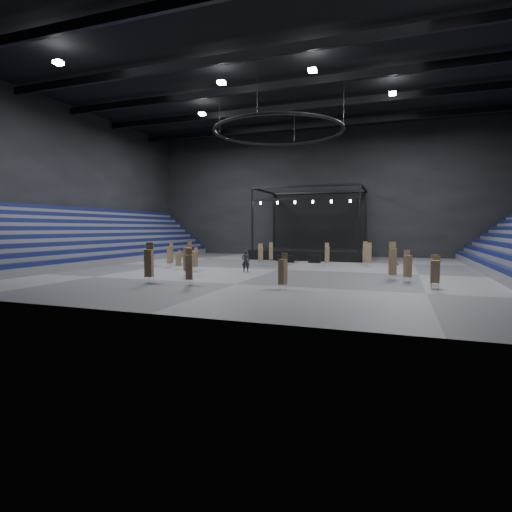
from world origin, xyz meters
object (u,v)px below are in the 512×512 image
(chair_stack_9, at_px, (261,254))
(chair_stack_7, at_px, (194,259))
(chair_stack_5, at_px, (393,261))
(chair_stack_12, at_px, (365,253))
(chair_stack_15, at_px, (189,266))
(crew_member, at_px, (394,264))
(chair_stack_1, at_px, (408,266))
(stage, at_px, (312,247))
(chair_stack_2, at_px, (149,262))
(man_center, at_px, (246,261))
(chair_stack_0, at_px, (188,258))
(chair_stack_6, at_px, (283,271))
(chair_stack_4, at_px, (435,271))
(chair_stack_13, at_px, (369,254))
(chair_stack_8, at_px, (170,254))
(flight_case_right, at_px, (314,259))
(flight_case_left, at_px, (280,258))
(chair_stack_10, at_px, (178,259))
(chair_stack_14, at_px, (327,254))
(flight_case_mid, at_px, (289,259))
(chair_stack_11, at_px, (271,252))
(chair_stack_3, at_px, (434,270))

(chair_stack_9, bearing_deg, chair_stack_7, -143.91)
(chair_stack_5, bearing_deg, chair_stack_12, 93.49)
(chair_stack_15, height_order, crew_member, chair_stack_15)
(chair_stack_1, distance_m, chair_stack_12, 14.01)
(stage, xyz_separation_m, chair_stack_2, (-6.21, -28.22, 0.04))
(chair_stack_9, xyz_separation_m, man_center, (0.76, -6.31, -0.23))
(chair_stack_0, bearing_deg, crew_member, 43.54)
(chair_stack_6, bearing_deg, chair_stack_4, 41.36)
(chair_stack_13, bearing_deg, man_center, -139.04)
(chair_stack_5, relative_size, chair_stack_8, 1.16)
(chair_stack_6, height_order, chair_stack_15, chair_stack_15)
(flight_case_right, bearing_deg, chair_stack_2, -111.39)
(stage, xyz_separation_m, crew_member, (10.53, -16.80, -0.52))
(chair_stack_4, xyz_separation_m, chair_stack_15, (-16.05, -3.61, 0.10))
(chair_stack_13, bearing_deg, chair_stack_9, -167.08)
(chair_stack_8, relative_size, crew_member, 1.37)
(chair_stack_9, bearing_deg, chair_stack_0, -128.68)
(flight_case_left, bearing_deg, chair_stack_8, -126.90)
(chair_stack_10, distance_m, chair_stack_14, 15.27)
(flight_case_mid, height_order, chair_stack_14, chair_stack_14)
(chair_stack_15, height_order, man_center, chair_stack_15)
(chair_stack_2, distance_m, chair_stack_6, 10.09)
(chair_stack_4, distance_m, chair_stack_13, 14.97)
(stage, bearing_deg, flight_case_left, -112.19)
(chair_stack_7, relative_size, chair_stack_11, 0.93)
(chair_stack_0, bearing_deg, flight_case_left, 100.81)
(flight_case_right, xyz_separation_m, chair_stack_9, (-4.69, -5.37, 0.78))
(chair_stack_5, relative_size, chair_stack_7, 1.35)
(chair_stack_2, relative_size, chair_stack_12, 1.15)
(chair_stack_5, distance_m, chair_stack_8, 21.70)
(chair_stack_3, distance_m, chair_stack_12, 15.70)
(chair_stack_2, bearing_deg, chair_stack_6, -14.67)
(chair_stack_1, relative_size, chair_stack_8, 0.94)
(chair_stack_3, bearing_deg, chair_stack_8, 163.43)
(flight_case_left, bearing_deg, chair_stack_14, -35.86)
(chair_stack_1, xyz_separation_m, chair_stack_6, (-7.63, -6.58, -0.01))
(flight_case_left, relative_size, chair_stack_2, 0.35)
(chair_stack_2, distance_m, man_center, 9.79)
(stage, height_order, chair_stack_13, stage)
(crew_member, bearing_deg, flight_case_mid, 44.23)
(chair_stack_1, distance_m, chair_stack_5, 1.37)
(stage, xyz_separation_m, chair_stack_13, (8.04, -10.53, -0.17))
(chair_stack_9, bearing_deg, chair_stack_11, 68.66)
(flight_case_right, distance_m, chair_stack_7, 15.19)
(chair_stack_2, height_order, chair_stack_12, chair_stack_2)
(stage, distance_m, chair_stack_8, 20.77)
(chair_stack_1, xyz_separation_m, man_center, (-13.60, 2.29, -0.23))
(chair_stack_10, relative_size, chair_stack_15, 0.73)
(chair_stack_0, relative_size, chair_stack_7, 1.31)
(chair_stack_13, bearing_deg, flight_case_left, 158.88)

